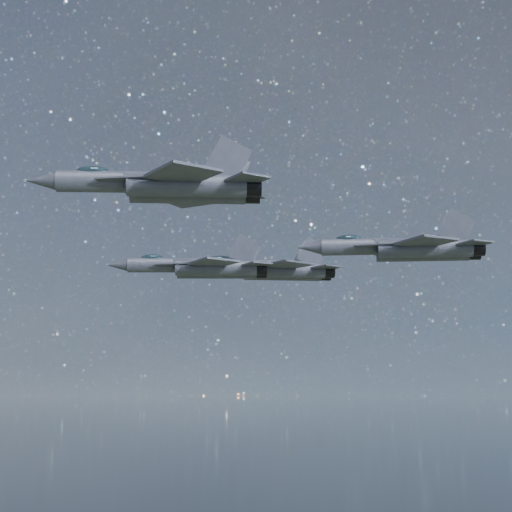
# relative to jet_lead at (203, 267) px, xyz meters

# --- Properties ---
(jet_lead) EXTENTS (19.23, 13.15, 4.83)m
(jet_lead) POSITION_rel_jet_lead_xyz_m (0.00, 0.00, 0.00)
(jet_lead) COLOR #373945
(jet_left) EXTENTS (19.57, 13.11, 4.95)m
(jet_left) POSITION_rel_jet_lead_xyz_m (6.69, 5.74, 0.45)
(jet_left) COLOR #373945
(jet_right) EXTENTS (19.48, 13.21, 4.90)m
(jet_right) POSITION_rel_jet_lead_xyz_m (5.08, -27.48, 1.94)
(jet_right) COLOR #373945
(jet_slot) EXTENTS (19.72, 13.76, 4.96)m
(jet_slot) POSITION_rel_jet_lead_xyz_m (22.98, -4.34, 0.45)
(jet_slot) COLOR #373945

